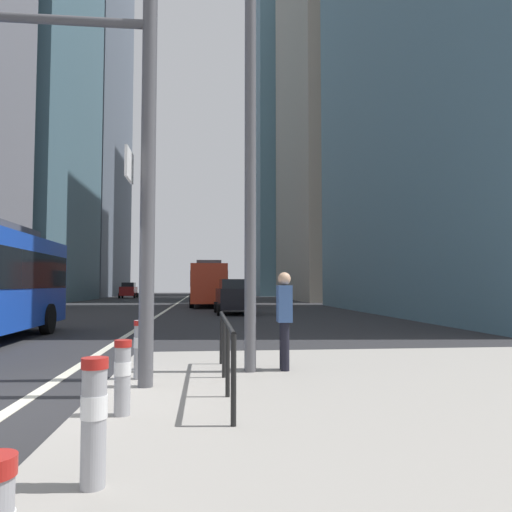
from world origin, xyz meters
TOP-DOWN VIEW (x-y plane):
  - ground_plane at (0.00, 20.00)m, footprint 160.00×160.00m
  - median_island at (5.50, -1.00)m, footprint 9.00×10.00m
  - lane_centre_line at (0.00, 30.00)m, footprint 0.20×80.00m
  - office_tower_left_mid at (-16.00, 43.20)m, footprint 11.82×20.01m
  - office_tower_left_far at (-16.00, 68.11)m, footprint 10.99×24.30m
  - office_tower_right_mid at (17.00, 47.50)m, footprint 10.20×21.26m
  - office_tower_right_far at (17.00, 73.13)m, footprint 13.60×22.50m
  - city_bus_red_receding at (2.73, 31.30)m, footprint 2.72×10.65m
  - car_oncoming_mid at (-7.10, 56.01)m, footprint 2.13×4.14m
  - car_receding_near at (3.47, 49.94)m, footprint 2.09×4.05m
  - car_receding_far at (4.08, 20.56)m, footprint 2.17×4.51m
  - traffic_signal_gantry at (-0.15, 0.21)m, footprint 5.48×0.65m
  - street_lamp_post at (3.27, 1.31)m, footprint 5.50×0.32m
  - bollard_left at (1.69, -3.36)m, footprint 0.20×0.20m
  - bollard_right at (1.57, -1.34)m, footprint 0.20×0.20m
  - bollard_back at (1.48, 0.84)m, footprint 0.20×0.20m
  - pedestrian_railing at (2.80, 0.14)m, footprint 0.06×4.14m
  - pedestrian_waiting at (3.87, 1.41)m, footprint 0.25×0.39m

SIDE VIEW (x-z plane):
  - ground_plane at x=0.00m, z-range 0.00..0.00m
  - lane_centre_line at x=0.00m, z-range 0.00..0.01m
  - median_island at x=5.50m, z-range 0.00..0.15m
  - bollard_right at x=1.57m, z-range 0.20..1.04m
  - bollard_back at x=1.48m, z-range 0.20..1.11m
  - bollard_left at x=1.69m, z-range 0.20..1.14m
  - pedestrian_railing at x=2.80m, z-range 0.38..1.36m
  - car_receding_near at x=3.47m, z-range 0.02..1.96m
  - car_oncoming_mid at x=-7.10m, z-range 0.02..1.96m
  - car_receding_far at x=4.08m, z-range 0.02..1.96m
  - pedestrian_waiting at x=3.87m, z-range 0.24..1.94m
  - city_bus_red_receding at x=2.73m, z-range 0.14..3.54m
  - traffic_signal_gantry at x=-0.15m, z-range 1.08..7.08m
  - street_lamp_post at x=3.27m, z-range 1.28..9.28m
  - office_tower_right_mid at x=17.00m, z-range 0.00..48.27m
  - office_tower_left_mid at x=-16.00m, z-range 0.00..48.51m
  - office_tower_left_far at x=-16.00m, z-range 0.00..54.86m
  - office_tower_right_far at x=17.00m, z-range 0.00..55.65m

